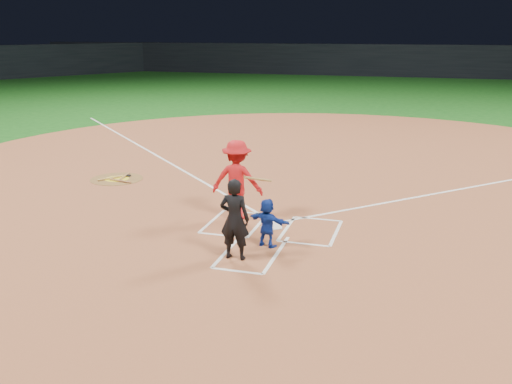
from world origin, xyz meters
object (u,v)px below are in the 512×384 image
(home_plate, at_px, (272,227))
(umpire, at_px, (235,219))
(catcher, at_px, (267,223))
(on_deck_circle, at_px, (117,179))
(batter_at_plate, at_px, (237,180))

(home_plate, relative_size, umpire, 0.34)
(home_plate, bearing_deg, catcher, 99.78)
(on_deck_circle, bearing_deg, catcher, -34.65)
(on_deck_circle, xyz_separation_m, catcher, (6.29, -4.35, 0.55))
(home_plate, xyz_separation_m, umpire, (-0.25, -2.16, 0.87))
(home_plate, xyz_separation_m, on_deck_circle, (-6.07, 3.07, -0.00))
(umpire, relative_size, batter_at_plate, 0.86)
(batter_at_plate, bearing_deg, catcher, -52.89)
(catcher, bearing_deg, batter_at_plate, -35.00)
(on_deck_circle, xyz_separation_m, umpire, (5.82, -5.23, 0.88))
(home_plate, height_order, on_deck_circle, home_plate)
(home_plate, height_order, batter_at_plate, batter_at_plate)
(home_plate, distance_m, on_deck_circle, 6.81)
(home_plate, bearing_deg, on_deck_circle, -26.84)
(home_plate, bearing_deg, umpire, 83.34)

